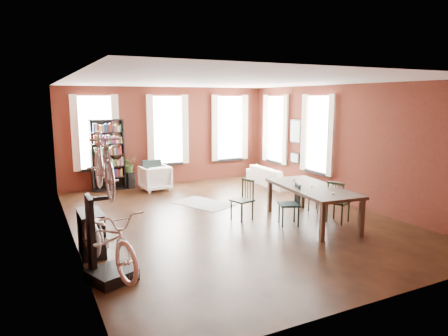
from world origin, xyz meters
TOP-DOWN VIEW (x-y plane):
  - room at (0.25, 0.62)m, footprint 9.00×9.04m
  - dining_table at (1.53, -1.18)m, footprint 1.39×2.59m
  - dining_chair_a at (0.98, -1.08)m, footprint 0.57×0.57m
  - dining_chair_b at (0.21, -0.28)m, footprint 0.53×0.53m
  - dining_chair_c at (2.12, -1.41)m, footprint 0.58×0.58m
  - dining_chair_d at (2.26, -0.51)m, footprint 0.43×0.43m
  - bookshelf at (-2.00, 4.30)m, footprint 1.00×0.32m
  - white_armchair at (-0.72, 3.63)m, footprint 0.89×0.84m
  - cream_sofa at (2.95, 2.60)m, footprint 0.61×2.08m
  - striped_rug at (-0.02, 1.45)m, footprint 1.54×1.83m
  - bike_trainer at (-3.18, -2.17)m, footprint 0.82×0.82m
  - bike_wall_rack at (-3.40, -1.80)m, footprint 0.16×0.60m
  - console_table at (-3.28, -0.90)m, footprint 0.40×0.80m
  - plant_stand at (-1.36, 4.30)m, footprint 0.34×0.34m
  - plant_by_sofa at (2.82, 3.60)m, footprint 0.52×0.70m
  - plant_small at (2.87, 0.04)m, footprint 0.40×0.38m
  - bicycle_floor at (-3.20, -2.18)m, footprint 0.89×1.15m
  - bicycle_hung at (-3.15, -1.80)m, footprint 0.47×1.00m
  - plant_on_stand at (-1.37, 4.29)m, footprint 0.60×0.63m

SIDE VIEW (x-z plane):
  - striped_rug at x=-0.02m, z-range 0.00..0.01m
  - plant_small at x=2.87m, z-range 0.00..0.13m
  - bike_trainer at x=-3.18m, z-range 0.00..0.18m
  - plant_by_sofa at x=2.82m, z-range 0.00..0.28m
  - plant_stand at x=-1.36m, z-range 0.00..0.52m
  - dining_chair_d at x=2.26m, z-range 0.00..0.80m
  - console_table at x=-3.28m, z-range 0.00..0.80m
  - cream_sofa at x=2.95m, z-range 0.00..0.81m
  - dining_table at x=1.53m, z-range 0.00..0.85m
  - white_armchair at x=-0.72m, z-range 0.00..0.86m
  - dining_chair_b at x=0.21m, z-range 0.00..0.95m
  - dining_chair_a at x=0.98m, z-range 0.00..0.96m
  - dining_chair_c at x=2.12m, z-range 0.00..0.96m
  - bike_wall_rack at x=-3.40m, z-range 0.00..1.30m
  - plant_on_stand at x=-1.37m, z-range 0.52..0.93m
  - bookshelf at x=-2.00m, z-range 0.00..2.20m
  - bicycle_floor at x=-3.20m, z-range 0.18..2.12m
  - bicycle_hung at x=-3.15m, z-range 1.30..2.96m
  - room at x=0.25m, z-range 0.53..3.75m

